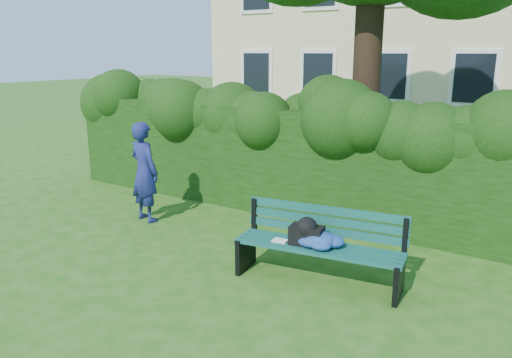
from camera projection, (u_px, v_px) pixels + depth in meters
The scene contains 4 objects.
ground at pixel (233, 254), 6.90m from camera, with size 80.00×80.00×0.00m, color #1F5A10.
hedge at pixel (307, 162), 8.47m from camera, with size 10.00×1.00×1.80m.
park_bench at pixel (318, 242), 5.99m from camera, with size 2.08×0.84×0.89m.
man_reading at pixel (144, 172), 8.12m from camera, with size 0.60×0.39×1.64m, color navy.
Camera 1 is at (3.75, -5.23, 2.72)m, focal length 35.00 mm.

